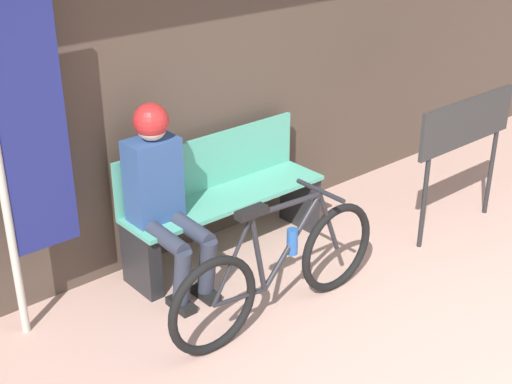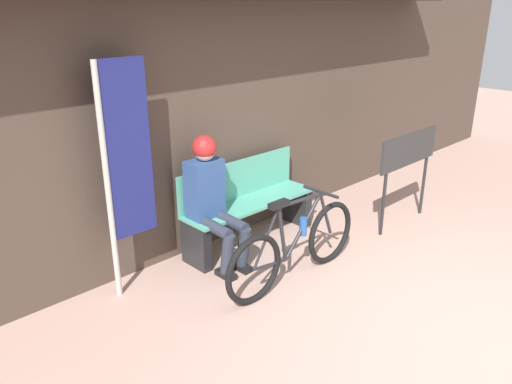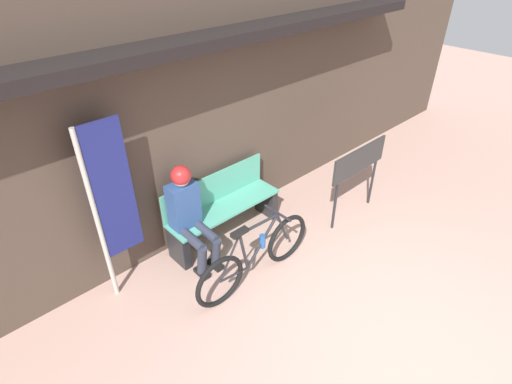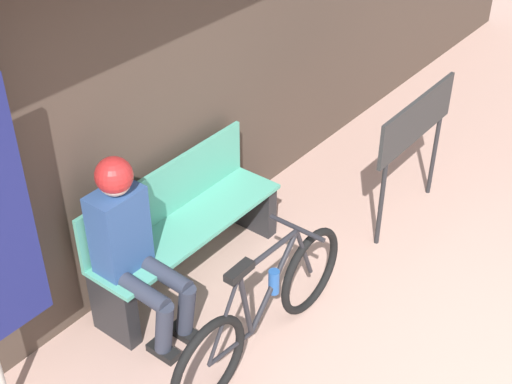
{
  "view_description": "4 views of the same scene",
  "coord_description": "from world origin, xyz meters",
  "px_view_note": "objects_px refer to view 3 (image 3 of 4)",
  "views": [
    {
      "loc": [
        -2.9,
        -1.25,
        2.68
      ],
      "look_at": [
        -0.13,
        1.99,
        0.66
      ],
      "focal_mm": 50.0,
      "sensor_mm": 36.0,
      "label": 1
    },
    {
      "loc": [
        -3.4,
        -1.13,
        2.42
      ],
      "look_at": [
        -0.3,
        2.08,
        0.72
      ],
      "focal_mm": 35.0,
      "sensor_mm": 36.0,
      "label": 2
    },
    {
      "loc": [
        -2.6,
        -0.91,
        3.45
      ],
      "look_at": [
        0.03,
        1.91,
        0.87
      ],
      "focal_mm": 28.0,
      "sensor_mm": 36.0,
      "label": 3
    },
    {
      "loc": [
        -2.88,
        -0.4,
        3.46
      ],
      "look_at": [
        0.02,
        1.87,
        0.9
      ],
      "focal_mm": 50.0,
      "sensor_mm": 36.0,
      "label": 4
    }
  ],
  "objects_px": {
    "person_seated": "(188,210)",
    "park_bench_near": "(223,209)",
    "bicycle": "(256,257)",
    "signboard": "(359,165)",
    "banner_pole": "(109,200)"
  },
  "relations": [
    {
      "from": "person_seated",
      "to": "banner_pole",
      "type": "bearing_deg",
      "value": 171.23
    },
    {
      "from": "person_seated",
      "to": "signboard",
      "type": "distance_m",
      "value": 2.32
    },
    {
      "from": "person_seated",
      "to": "park_bench_near",
      "type": "bearing_deg",
      "value": 10.7
    },
    {
      "from": "park_bench_near",
      "to": "person_seated",
      "type": "relative_size",
      "value": 1.22
    },
    {
      "from": "park_bench_near",
      "to": "bicycle",
      "type": "relative_size",
      "value": 0.94
    },
    {
      "from": "bicycle",
      "to": "park_bench_near",
      "type": "bearing_deg",
      "value": 74.44
    },
    {
      "from": "bicycle",
      "to": "banner_pole",
      "type": "xyz_separation_m",
      "value": [
        -1.13,
        0.91,
        0.85
      ]
    },
    {
      "from": "bicycle",
      "to": "signboard",
      "type": "height_order",
      "value": "signboard"
    },
    {
      "from": "park_bench_near",
      "to": "bicycle",
      "type": "distance_m",
      "value": 0.93
    },
    {
      "from": "banner_pole",
      "to": "signboard",
      "type": "bearing_deg",
      "value": -17.28
    },
    {
      "from": "person_seated",
      "to": "banner_pole",
      "type": "relative_size",
      "value": 0.63
    },
    {
      "from": "bicycle",
      "to": "signboard",
      "type": "relative_size",
      "value": 1.53
    },
    {
      "from": "bicycle",
      "to": "signboard",
      "type": "bearing_deg",
      "value": -0.53
    },
    {
      "from": "bicycle",
      "to": "person_seated",
      "type": "distance_m",
      "value": 0.94
    },
    {
      "from": "park_bench_near",
      "to": "bicycle",
      "type": "xyz_separation_m",
      "value": [
        -0.25,
        -0.89,
        -0.06
      ]
    }
  ]
}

